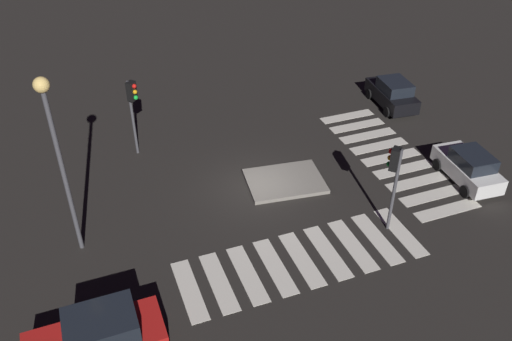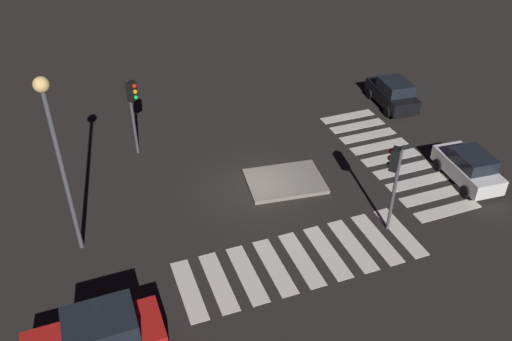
% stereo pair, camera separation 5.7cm
% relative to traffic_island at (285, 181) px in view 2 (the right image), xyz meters
% --- Properties ---
extents(ground_plane, '(80.00, 80.00, 0.00)m').
position_rel_traffic_island_xyz_m(ground_plane, '(-1.44, 0.09, -0.09)').
color(ground_plane, black).
extents(traffic_island, '(3.90, 3.12, 0.18)m').
position_rel_traffic_island_xyz_m(traffic_island, '(0.00, 0.00, 0.00)').
color(traffic_island, gray).
rests_on(traffic_island, ground).
extents(car_white, '(1.98, 3.84, 1.63)m').
position_rel_traffic_island_xyz_m(car_white, '(8.16, -2.92, 0.71)').
color(car_white, silver).
rests_on(car_white, ground).
extents(car_black, '(2.13, 4.02, 1.70)m').
position_rel_traffic_island_xyz_m(car_black, '(9.01, 4.93, 0.74)').
color(car_black, black).
rests_on(car_black, ground).
extents(car_red, '(4.43, 2.11, 1.92)m').
position_rel_traffic_island_xyz_m(car_red, '(-9.48, -6.86, 0.85)').
color(car_red, red).
rests_on(car_red, ground).
extents(traffic_light_west, '(0.54, 0.53, 4.04)m').
position_rel_traffic_island_xyz_m(traffic_light_west, '(-5.98, 5.04, 2.98)').
color(traffic_light_west, '#47474C').
rests_on(traffic_light_west, ground).
extents(traffic_light_east, '(0.54, 0.53, 3.96)m').
position_rel_traffic_island_xyz_m(traffic_light_east, '(2.68, -4.48, 2.92)').
color(traffic_light_east, '#47474C').
rests_on(traffic_light_east, ground).
extents(street_lamp, '(0.56, 0.56, 7.54)m').
position_rel_traffic_island_xyz_m(street_lamp, '(-9.54, -1.16, 5.06)').
color(street_lamp, '#47474C').
rests_on(street_lamp, ground).
extents(crosswalk_near, '(9.90, 3.20, 0.02)m').
position_rel_traffic_island_xyz_m(crosswalk_near, '(-1.44, -5.02, -0.08)').
color(crosswalk_near, silver).
rests_on(crosswalk_near, ground).
extents(crosswalk_side, '(3.20, 9.90, 0.02)m').
position_rel_traffic_island_xyz_m(crosswalk_side, '(5.96, 0.09, -0.08)').
color(crosswalk_side, silver).
rests_on(crosswalk_side, ground).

